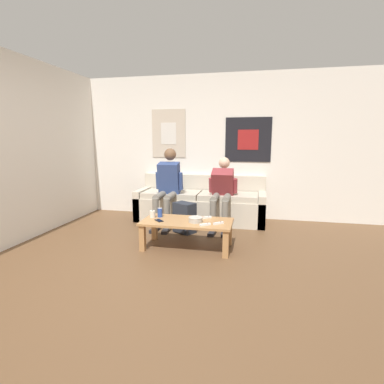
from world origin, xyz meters
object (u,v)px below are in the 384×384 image
object	(u,v)px
person_seated_adult	(168,184)
person_seated_teen	(222,190)
drink_can_blue	(160,213)
cell_phone	(159,221)
pillar_candle	(152,214)
game_controller_near_right	(206,217)
couch	(200,205)
backpack	(184,218)
ceramic_bowl	(196,219)
game_controller_far_center	(218,223)
game_controller_near_left	(205,224)
coffee_table	(187,225)

from	to	relation	value
person_seated_adult	person_seated_teen	bearing A→B (deg)	2.23
drink_can_blue	cell_phone	size ratio (longest dim) A/B	0.87
pillar_candle	drink_can_blue	xyz separation A→B (m)	(0.09, 0.05, 0.02)
person_seated_adult	game_controller_near_right	xyz separation A→B (m)	(0.79, -0.82, -0.31)
couch	game_controller_near_right	xyz separation A→B (m)	(0.31, -1.20, 0.10)
backpack	game_controller_near_right	world-z (taller)	backpack
couch	ceramic_bowl	bearing A→B (deg)	-81.71
backpack	ceramic_bowl	size ratio (longest dim) A/B	2.51
drink_can_blue	cell_phone	xyz separation A→B (m)	(0.05, -0.20, -0.06)
ceramic_bowl	game_controller_far_center	xyz separation A→B (m)	(0.30, -0.03, -0.03)
drink_can_blue	game_controller_far_center	size ratio (longest dim) A/B	0.96
drink_can_blue	backpack	bearing A→B (deg)	67.87
pillar_candle	cell_phone	distance (m)	0.21
person_seated_teen	pillar_candle	distance (m)	1.29
pillar_candle	ceramic_bowl	bearing A→B (deg)	-9.34
person_seated_teen	backpack	distance (m)	0.77
couch	ceramic_bowl	size ratio (longest dim) A/B	12.00
backpack	game_controller_far_center	bearing A→B (deg)	-48.45
game_controller_near_left	cell_phone	bearing A→B (deg)	173.19
backpack	pillar_candle	bearing A→B (deg)	-117.94
couch	backpack	size ratio (longest dim) A/B	4.78
backpack	game_controller_near_right	size ratio (longest dim) A/B	3.42
backpack	ceramic_bowl	xyz separation A→B (m)	(0.32, -0.67, 0.18)
pillar_candle	game_controller_far_center	world-z (taller)	pillar_candle
person_seated_adult	game_controller_far_center	size ratio (longest dim) A/B	9.86
coffee_table	drink_can_blue	distance (m)	0.44
game_controller_near_left	game_controller_far_center	world-z (taller)	same
ceramic_bowl	pillar_candle	bearing A→B (deg)	170.66
person_seated_adult	backpack	distance (m)	0.70
pillar_candle	person_seated_teen	bearing A→B (deg)	49.33
person_seated_adult	drink_can_blue	world-z (taller)	person_seated_adult
game_controller_near_right	cell_phone	xyz separation A→B (m)	(-0.58, -0.26, -0.01)
person_seated_adult	game_controller_near_left	bearing A→B (deg)	-54.20
pillar_candle	game_controller_near_right	size ratio (longest dim) A/B	0.77
person_seated_teen	game_controller_near_right	xyz separation A→B (m)	(-0.11, -0.85, -0.24)
game_controller_near_left	game_controller_far_center	xyz separation A→B (m)	(0.15, 0.09, 0.00)
person_seated_adult	cell_phone	xyz separation A→B (m)	(0.21, -1.08, -0.32)
game_controller_near_right	pillar_candle	bearing A→B (deg)	-171.17
drink_can_blue	game_controller_near_left	world-z (taller)	drink_can_blue
person_seated_teen	cell_phone	size ratio (longest dim) A/B	7.85
game_controller_near_left	pillar_candle	bearing A→B (deg)	163.69
person_seated_adult	pillar_candle	distance (m)	0.97
person_seated_teen	backpack	bearing A→B (deg)	-143.05
coffee_table	person_seated_teen	world-z (taller)	person_seated_teen
game_controller_far_center	backpack	bearing A→B (deg)	131.55
couch	pillar_candle	world-z (taller)	couch
person_seated_teen	game_controller_far_center	xyz separation A→B (m)	(0.09, -1.09, -0.24)
person_seated_teen	game_controller_near_left	bearing A→B (deg)	-93.11
person_seated_adult	game_controller_far_center	world-z (taller)	person_seated_adult
person_seated_adult	drink_can_blue	distance (m)	0.93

